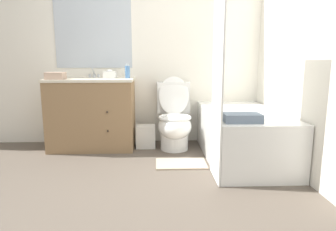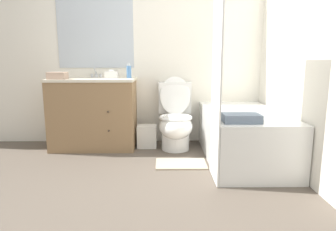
{
  "view_description": "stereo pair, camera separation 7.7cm",
  "coord_description": "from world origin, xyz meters",
  "views": [
    {
      "loc": [
        -0.02,
        -2.29,
        1.08
      ],
      "look_at": [
        0.1,
        0.73,
        0.52
      ],
      "focal_mm": 32.0,
      "sensor_mm": 36.0,
      "label": 1
    },
    {
      "loc": [
        0.05,
        -2.3,
        1.08
      ],
      "look_at": [
        0.1,
        0.73,
        0.52
      ],
      "focal_mm": 32.0,
      "sensor_mm": 36.0,
      "label": 2
    }
  ],
  "objects": [
    {
      "name": "hand_towel_folded",
      "position": [
        -1.18,
        1.22,
        0.9
      ],
      "size": [
        0.2,
        0.17,
        0.08
      ],
      "color": "tan",
      "rests_on": "vanity_cabinet"
    },
    {
      "name": "soap_dispenser",
      "position": [
        -0.37,
        1.39,
        0.94
      ],
      "size": [
        0.06,
        0.06,
        0.18
      ],
      "color": "#4C7AB2",
      "rests_on": "vanity_cabinet"
    },
    {
      "name": "vanity_cabinet",
      "position": [
        -0.8,
        1.35,
        0.44
      ],
      "size": [
        1.03,
        0.58,
        0.86
      ],
      "color": "olive",
      "rests_on": "ground_plane"
    },
    {
      "name": "wall_back",
      "position": [
        -0.01,
        1.65,
        1.25
      ],
      "size": [
        8.0,
        0.06,
        2.5
      ],
      "color": "white",
      "rests_on": "ground_plane"
    },
    {
      "name": "wall_right",
      "position": [
        1.34,
        0.81,
        1.25
      ],
      "size": [
        0.05,
        2.63,
        2.5
      ],
      "color": "white",
      "rests_on": "ground_plane"
    },
    {
      "name": "sink_faucet",
      "position": [
        -0.8,
        1.55,
        0.89
      ],
      "size": [
        0.14,
        0.12,
        0.12
      ],
      "color": "silver",
      "rests_on": "vanity_cabinet"
    },
    {
      "name": "toilet",
      "position": [
        0.2,
        1.27,
        0.35
      ],
      "size": [
        0.41,
        0.69,
        0.88
      ],
      "color": "white",
      "rests_on": "ground_plane"
    },
    {
      "name": "bath_mat",
      "position": [
        0.23,
        0.68,
        0.01
      ],
      "size": [
        0.53,
        0.33,
        0.02
      ],
      "color": "tan",
      "rests_on": "ground_plane"
    },
    {
      "name": "bathtub",
      "position": [
        0.92,
        0.87,
        0.27
      ],
      "size": [
        0.78,
        1.52,
        0.53
      ],
      "color": "white",
      "rests_on": "ground_plane"
    },
    {
      "name": "wastebasket",
      "position": [
        -0.15,
        1.34,
        0.14
      ],
      "size": [
        0.24,
        0.2,
        0.28
      ],
      "color": "silver",
      "rests_on": "ground_plane"
    },
    {
      "name": "ground_plane",
      "position": [
        0.0,
        0.0,
        0.0
      ],
      "size": [
        14.0,
        14.0,
        0.0
      ],
      "primitive_type": "plane",
      "color": "brown"
    },
    {
      "name": "tissue_box",
      "position": [
        -0.59,
        1.41,
        0.9
      ],
      "size": [
        0.15,
        0.12,
        0.11
      ],
      "color": "white",
      "rests_on": "vanity_cabinet"
    },
    {
      "name": "bath_towel_folded",
      "position": [
        0.75,
        0.3,
        0.57
      ],
      "size": [
        0.33,
        0.2,
        0.08
      ],
      "color": "slate",
      "rests_on": "bathtub"
    },
    {
      "name": "shower_curtain",
      "position": [
        0.52,
        0.31,
        0.97
      ],
      "size": [
        0.01,
        0.42,
        1.92
      ],
      "color": "white",
      "rests_on": "ground_plane"
    }
  ]
}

